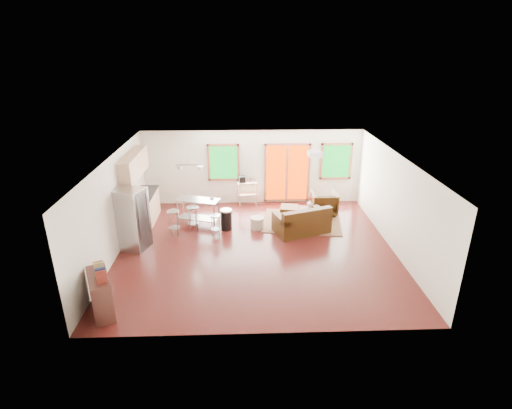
{
  "coord_description": "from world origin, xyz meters",
  "views": [
    {
      "loc": [
        -0.38,
        -9.81,
        5.27
      ],
      "look_at": [
        0.0,
        0.3,
        1.2
      ],
      "focal_mm": 28.0,
      "sensor_mm": 36.0,
      "label": 1
    }
  ],
  "objects_px": {
    "armchair": "(324,202)",
    "refrigerator": "(133,219)",
    "coffee_table": "(312,211)",
    "ottoman": "(289,212)",
    "island": "(198,207)",
    "kitchen_cart": "(246,185)",
    "rug": "(302,222)",
    "loveseat": "(302,222)"
  },
  "relations": [
    {
      "from": "refrigerator",
      "to": "kitchen_cart",
      "type": "distance_m",
      "value": 4.45
    },
    {
      "from": "ottoman",
      "to": "island",
      "type": "relative_size",
      "value": 0.39
    },
    {
      "from": "rug",
      "to": "armchair",
      "type": "height_order",
      "value": "armchair"
    },
    {
      "from": "refrigerator",
      "to": "ottoman",
      "type": "bearing_deg",
      "value": 43.57
    },
    {
      "from": "ottoman",
      "to": "refrigerator",
      "type": "bearing_deg",
      "value": -156.41
    },
    {
      "from": "armchair",
      "to": "refrigerator",
      "type": "relative_size",
      "value": 0.49
    },
    {
      "from": "coffee_table",
      "to": "refrigerator",
      "type": "height_order",
      "value": "refrigerator"
    },
    {
      "from": "coffee_table",
      "to": "ottoman",
      "type": "height_order",
      "value": "ottoman"
    },
    {
      "from": "loveseat",
      "to": "coffee_table",
      "type": "xyz_separation_m",
      "value": [
        0.45,
        0.92,
        -0.02
      ]
    },
    {
      "from": "ottoman",
      "to": "refrigerator",
      "type": "height_order",
      "value": "refrigerator"
    },
    {
      "from": "coffee_table",
      "to": "ottoman",
      "type": "bearing_deg",
      "value": 161.55
    },
    {
      "from": "coffee_table",
      "to": "kitchen_cart",
      "type": "bearing_deg",
      "value": 145.24
    },
    {
      "from": "coffee_table",
      "to": "refrigerator",
      "type": "distance_m",
      "value": 5.5
    },
    {
      "from": "rug",
      "to": "refrigerator",
      "type": "relative_size",
      "value": 1.4
    },
    {
      "from": "rug",
      "to": "coffee_table",
      "type": "bearing_deg",
      "value": 29.12
    },
    {
      "from": "coffee_table",
      "to": "island",
      "type": "height_order",
      "value": "island"
    },
    {
      "from": "loveseat",
      "to": "refrigerator",
      "type": "xyz_separation_m",
      "value": [
        -4.75,
        -0.81,
        0.53
      ]
    },
    {
      "from": "rug",
      "to": "loveseat",
      "type": "xyz_separation_m",
      "value": [
        -0.11,
        -0.74,
        0.32
      ]
    },
    {
      "from": "coffee_table",
      "to": "armchair",
      "type": "bearing_deg",
      "value": 44.76
    },
    {
      "from": "rug",
      "to": "ottoman",
      "type": "height_order",
      "value": "ottoman"
    },
    {
      "from": "island",
      "to": "kitchen_cart",
      "type": "distance_m",
      "value": 2.26
    },
    {
      "from": "armchair",
      "to": "kitchen_cart",
      "type": "relative_size",
      "value": 0.81
    },
    {
      "from": "loveseat",
      "to": "armchair",
      "type": "bearing_deg",
      "value": 36.87
    },
    {
      "from": "rug",
      "to": "coffee_table",
      "type": "distance_m",
      "value": 0.48
    },
    {
      "from": "rug",
      "to": "loveseat",
      "type": "distance_m",
      "value": 0.81
    },
    {
      "from": "rug",
      "to": "armchair",
      "type": "distance_m",
      "value": 1.13
    },
    {
      "from": "rug",
      "to": "refrigerator",
      "type": "height_order",
      "value": "refrigerator"
    },
    {
      "from": "refrigerator",
      "to": "coffee_table",
      "type": "bearing_deg",
      "value": 38.41
    },
    {
      "from": "refrigerator",
      "to": "loveseat",
      "type": "bearing_deg",
      "value": 29.61
    },
    {
      "from": "loveseat",
      "to": "ottoman",
      "type": "relative_size",
      "value": 3.22
    },
    {
      "from": "rug",
      "to": "loveseat",
      "type": "bearing_deg",
      "value": -98.65
    },
    {
      "from": "coffee_table",
      "to": "armchair",
      "type": "height_order",
      "value": "armchair"
    },
    {
      "from": "armchair",
      "to": "kitchen_cart",
      "type": "height_order",
      "value": "kitchen_cart"
    },
    {
      "from": "island",
      "to": "kitchen_cart",
      "type": "bearing_deg",
      "value": 47.46
    },
    {
      "from": "loveseat",
      "to": "refrigerator",
      "type": "relative_size",
      "value": 1.03
    },
    {
      "from": "coffee_table",
      "to": "island",
      "type": "xyz_separation_m",
      "value": [
        -3.6,
        -0.22,
        0.27
      ]
    },
    {
      "from": "loveseat",
      "to": "coffee_table",
      "type": "distance_m",
      "value": 1.03
    },
    {
      "from": "ottoman",
      "to": "rug",
      "type": "bearing_deg",
      "value": -49.12
    },
    {
      "from": "loveseat",
      "to": "refrigerator",
      "type": "distance_m",
      "value": 4.84
    },
    {
      "from": "rug",
      "to": "loveseat",
      "type": "height_order",
      "value": "loveseat"
    },
    {
      "from": "ottoman",
      "to": "kitchen_cart",
      "type": "height_order",
      "value": "kitchen_cart"
    },
    {
      "from": "armchair",
      "to": "refrigerator",
      "type": "height_order",
      "value": "refrigerator"
    }
  ]
}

